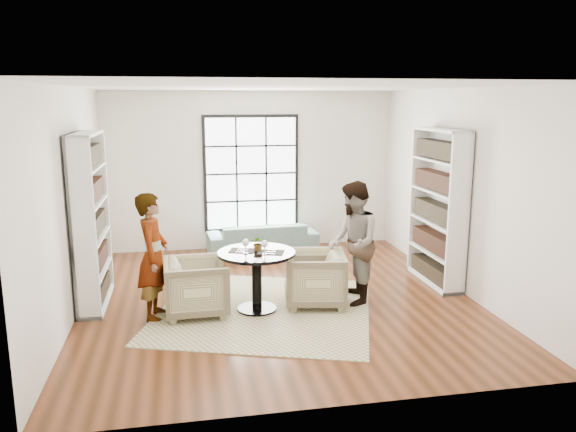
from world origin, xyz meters
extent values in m
plane|color=brown|center=(0.00, 0.00, 0.00)|extent=(6.00, 6.00, 0.00)
plane|color=silver|center=(0.00, 3.00, 1.50)|extent=(5.50, 0.00, 5.50)
plane|color=silver|center=(-2.75, 0.00, 1.50)|extent=(0.00, 6.00, 6.00)
plane|color=silver|center=(2.75, 0.00, 1.50)|extent=(0.00, 6.00, 6.00)
plane|color=silver|center=(0.00, -3.00, 1.50)|extent=(5.50, 0.00, 5.50)
plane|color=white|center=(0.00, 0.00, 3.00)|extent=(6.00, 6.00, 0.00)
cube|color=black|center=(0.00, 2.98, 1.45)|extent=(1.82, 0.06, 2.22)
cube|color=white|center=(0.00, 2.94, 1.45)|extent=(1.70, 0.02, 2.10)
cube|color=beige|center=(-0.25, -0.42, 0.01)|extent=(3.57, 3.57, 0.01)
cylinder|color=black|center=(-0.36, -0.42, 0.02)|extent=(0.53, 0.53, 0.04)
cylinder|color=black|center=(-0.36, -0.42, 0.41)|extent=(0.13, 0.13, 0.75)
cylinder|color=black|center=(-0.36, -0.42, 0.81)|extent=(1.05, 1.05, 0.04)
imported|color=gray|center=(0.13, 2.45, 0.29)|extent=(2.05, 0.90, 0.59)
imported|color=tan|center=(-1.16, -0.40, 0.38)|extent=(0.86, 0.84, 0.76)
imported|color=#BEB788|center=(0.46, -0.34, 0.38)|extent=(0.96, 0.94, 0.76)
imported|color=gray|center=(-1.71, -0.40, 0.83)|extent=(0.49, 0.66, 1.67)
imported|color=gray|center=(1.01, -0.34, 0.86)|extent=(0.78, 0.93, 1.73)
cube|color=#2A2825|center=(-0.54, -0.34, 0.84)|extent=(0.40, 0.35, 0.01)
cube|color=#2A2825|center=(-0.18, -0.50, 0.84)|extent=(0.40, 0.35, 0.01)
cylinder|color=silver|center=(-0.51, -0.49, 0.84)|extent=(0.07, 0.07, 0.01)
cylinder|color=silver|center=(-0.51, -0.49, 0.89)|extent=(0.01, 0.01, 0.11)
sphere|color=maroon|center=(-0.51, -0.49, 0.98)|extent=(0.09, 0.09, 0.09)
ellipsoid|color=white|center=(-0.51, -0.49, 0.98)|extent=(0.09, 0.09, 0.10)
cylinder|color=silver|center=(-0.27, -0.57, 0.84)|extent=(0.07, 0.07, 0.01)
cylinder|color=silver|center=(-0.27, -0.57, 0.89)|extent=(0.01, 0.01, 0.11)
sphere|color=maroon|center=(-0.27, -0.57, 0.97)|extent=(0.08, 0.08, 0.08)
ellipsoid|color=white|center=(-0.27, -0.57, 0.97)|extent=(0.09, 0.09, 0.10)
imported|color=gray|center=(-0.33, -0.37, 0.94)|extent=(0.20, 0.18, 0.21)
camera|label=1|loc=(-1.30, -7.62, 2.82)|focal=35.00mm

